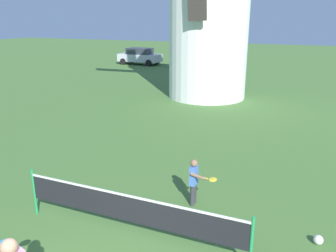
# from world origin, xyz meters

# --- Properties ---
(tennis_net) EXTENTS (4.88, 0.06, 1.10)m
(tennis_net) POSITION_xyz_m (-0.36, 2.11, 0.68)
(tennis_net) COLOR #238E4C
(tennis_net) RESTS_ON ground_plane
(player_far) EXTENTS (0.69, 0.49, 1.15)m
(player_far) POSITION_xyz_m (0.41, 3.90, 0.65)
(player_far) COLOR #333338
(player_far) RESTS_ON ground_plane
(stray_ball) EXTENTS (0.19, 0.19, 0.19)m
(stray_ball) POSITION_xyz_m (3.16, 3.41, 0.10)
(stray_ball) COLOR silver
(stray_ball) RESTS_ON ground_plane
(parked_car_silver) EXTENTS (4.15, 1.97, 1.56)m
(parked_car_silver) POSITION_xyz_m (-12.98, 26.79, 0.81)
(parked_car_silver) COLOR silver
(parked_car_silver) RESTS_ON ground_plane
(parked_car_cream) EXTENTS (4.14, 1.90, 1.56)m
(parked_car_cream) POSITION_xyz_m (-7.31, 26.41, 0.81)
(parked_car_cream) COLOR silver
(parked_car_cream) RESTS_ON ground_plane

